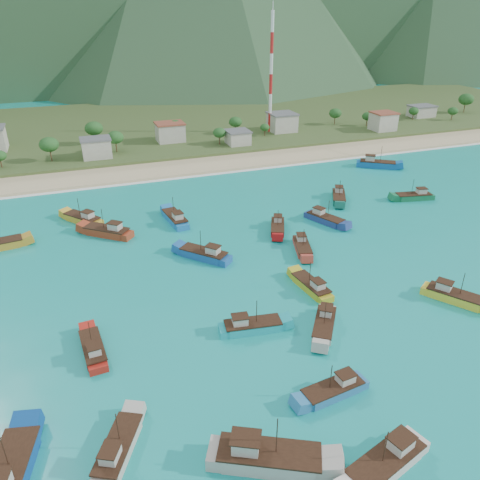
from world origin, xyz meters
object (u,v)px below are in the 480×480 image
object	(u,v)px
boat_5	(414,197)
boat_17	(311,287)
boat_10	(108,232)
boat_22	(302,247)
boat_19	(252,327)
boat_29	(339,197)
boat_7	(205,255)
boat_9	(325,219)
boat_20	(386,463)
boat_21	(175,219)
boat_13	(334,391)
boat_16	(278,228)
boat_26	(454,297)
boat_18	(118,450)
boat_1	(8,480)
boat_12	(93,350)
radio_tower	(271,74)
boat_2	(377,164)
boat_30	(324,325)
boat_27	(83,219)

from	to	relation	value
boat_5	boat_17	distance (m)	56.08
boat_10	boat_22	world-z (taller)	boat_10
boat_19	boat_29	bearing A→B (deg)	144.66
boat_7	boat_22	xyz separation A→B (m)	(20.50, -3.57, -0.16)
boat_29	boat_9	bearing A→B (deg)	75.56
boat_10	boat_7	bearing A→B (deg)	-95.97
boat_7	boat_20	world-z (taller)	boat_20
boat_5	boat_7	distance (m)	63.18
boat_10	boat_29	bearing A→B (deg)	-49.44
boat_10	boat_21	bearing A→B (deg)	-43.42
boat_13	boat_16	bearing A→B (deg)	-22.71
boat_19	boat_26	size ratio (longest dim) A/B	0.99
boat_18	boat_20	distance (m)	30.52
boat_1	boat_18	bearing A→B (deg)	13.77
boat_17	boat_19	xyz separation A→B (m)	(-14.62, -7.39, 0.04)
boat_22	boat_29	xyz separation A→B (m)	(22.25, 22.52, 0.10)
boat_13	boat_18	bearing A→B (deg)	82.42
boat_12	radio_tower	bearing A→B (deg)	50.80
boat_5	boat_21	bearing A→B (deg)	94.98
boat_12	boat_2	bearing A→B (deg)	29.05
boat_12	boat_22	bearing A→B (deg)	18.47
boat_13	boat_30	world-z (taller)	boat_30
boat_16	boat_29	distance (m)	25.91
radio_tower	boat_20	xyz separation A→B (m)	(-47.60, -143.85, -22.63)
boat_7	boat_27	size ratio (longest dim) A/B	0.99
boat_10	boat_16	size ratio (longest dim) A/B	1.10
boat_20	boat_26	world-z (taller)	boat_20
boat_13	boat_26	distance (m)	33.62
boat_19	boat_30	xyz separation A→B (m)	(11.15, -3.56, -0.02)
boat_1	boat_7	distance (m)	54.02
radio_tower	boat_10	distance (m)	103.31
boat_9	boat_10	size ratio (longest dim) A/B	0.98
boat_7	boat_30	world-z (taller)	boat_7
boat_30	boat_17	bearing A→B (deg)	-72.16
boat_17	boat_26	size ratio (longest dim) A/B	0.96
boat_19	boat_9	bearing A→B (deg)	144.42
boat_5	boat_29	xyz separation A→B (m)	(-19.20, 6.52, 0.01)
boat_12	boat_10	bearing A→B (deg)	76.39
boat_12	boat_21	world-z (taller)	boat_21
boat_26	boat_27	distance (m)	82.43
boat_10	boat_1	bearing A→B (deg)	-155.87
boat_9	boat_17	size ratio (longest dim) A/B	1.07
boat_20	boat_30	bearing A→B (deg)	-29.97
boat_16	boat_30	distance (m)	37.30
boat_18	boat_29	distance (m)	89.21
radio_tower	boat_29	bearing A→B (deg)	-98.27
boat_1	boat_22	size ratio (longest dim) A/B	1.35
boat_17	boat_18	distance (m)	44.35
boat_10	boat_30	world-z (taller)	boat_10
boat_1	boat_2	bearing A→B (deg)	51.94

